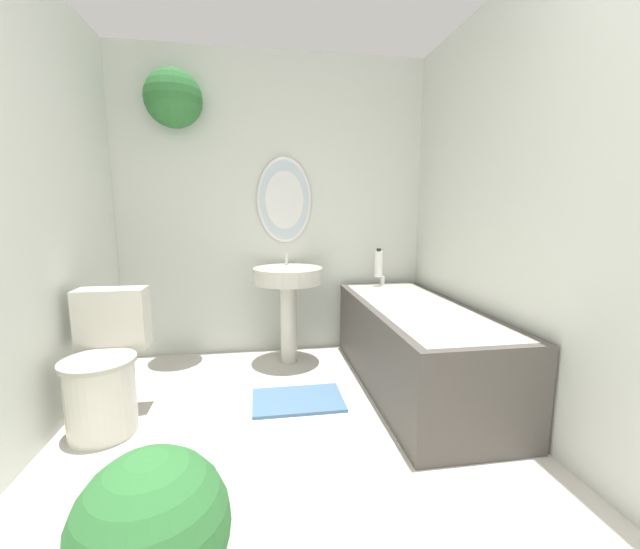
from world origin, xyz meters
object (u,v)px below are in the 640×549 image
shampoo_bottle (379,264)px  potted_plant (152,535)px  pedestal_sink (288,287)px  bathtub (416,345)px  toilet (105,370)px

shampoo_bottle → potted_plant: shampoo_bottle is taller
pedestal_sink → bathtub: 1.03m
toilet → bathtub: 1.86m
potted_plant → shampoo_bottle: bearing=58.2°
toilet → shampoo_bottle: bearing=26.7°
toilet → shampoo_bottle: size_ratio=3.12×
pedestal_sink → shampoo_bottle: 0.78m
potted_plant → bathtub: bearing=45.6°
bathtub → potted_plant: 1.89m
toilet → bathtub: size_ratio=0.44×
pedestal_sink → bathtub: (0.80, -0.58, -0.31)m
toilet → potted_plant: (0.53, -1.16, -0.03)m
pedestal_sink → bathtub: size_ratio=0.51×
pedestal_sink → potted_plant: pedestal_sink is taller
potted_plant → toilet: bearing=114.5°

